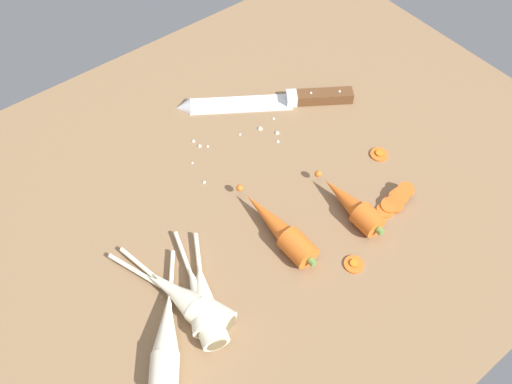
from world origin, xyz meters
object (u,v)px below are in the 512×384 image
whole_carrot (280,229)px  carrot_slice_stack (395,201)px  parsnip_mid_right (202,304)px  parsnip_outer (203,298)px  parsnip_mid_left (185,300)px  carrot_slice_stray_far (354,264)px  carrot_slice_stray_near (368,221)px  whole_carrot_second (353,206)px  parsnip_front (188,300)px  chefs_knife (262,101)px  parsnip_back (166,340)px  carrot_slice_stray_mid (379,154)px

whole_carrot → carrot_slice_stack: 20.73cm
parsnip_mid_right → parsnip_outer: same height
parsnip_mid_left → carrot_slice_stack: 38.57cm
parsnip_mid_left → parsnip_outer: (2.29, -1.25, 0.00)cm
parsnip_mid_left → carrot_slice_stack: size_ratio=2.68×
parsnip_mid_left → carrot_slice_stray_far: parsnip_mid_left is taller
carrot_slice_stack → carrot_slice_stray_near: bearing=178.2°
whole_carrot_second → parsnip_mid_left: 31.08cm
carrot_slice_stray_near → parsnip_front: bearing=169.7°
whole_carrot_second → parsnip_front: size_ratio=0.73×
chefs_knife → parsnip_back: size_ratio=1.62×
parsnip_outer → carrot_slice_stack: 36.12cm
parsnip_mid_left → carrot_slice_stray_mid: 43.98cm
whole_carrot → carrot_slice_stack: bearing=-20.1°
whole_carrot_second → carrot_slice_stack: 7.88cm
carrot_slice_stray_far → parsnip_front: bearing=157.2°
whole_carrot → carrot_slice_stray_near: size_ratio=4.61×
chefs_knife → carrot_slice_stray_near: size_ratio=7.27×
parsnip_outer → parsnip_front: bearing=152.2°
parsnip_front → parsnip_mid_right: size_ratio=1.09×
parsnip_mid_left → carrot_slice_stray_mid: (43.84, 3.07, -1.62)cm
parsnip_front → carrot_slice_stray_far: size_ratio=6.88×
carrot_slice_stray_near → carrot_slice_stray_far: bearing=-149.2°
carrot_slice_stray_near → carrot_slice_stray_far: same height
parsnip_mid_right → whole_carrot_second: bearing=-1.8°
whole_carrot → carrot_slice_stray_far: whole_carrot is taller
parsnip_front → parsnip_mid_left: 0.45cm
parsnip_front → carrot_slice_stray_far: 26.14cm
parsnip_mid_right → carrot_slice_stray_far: 24.34cm
parsnip_outer → carrot_slice_stray_near: (29.54, -4.69, -1.62)cm
parsnip_outer → whole_carrot: bearing=7.8°
whole_carrot → carrot_slice_stack: whole_carrot is taller
parsnip_front → carrot_slice_stray_near: bearing=-10.3°
parsnip_mid_right → carrot_slice_stray_mid: bearing=6.8°
chefs_knife → whole_carrot_second: size_ratio=1.95×
chefs_knife → carrot_slice_stack: bearing=-85.1°
parsnip_outer → carrot_slice_stray_mid: size_ratio=5.01×
whole_carrot_second → carrot_slice_stray_far: 10.00cm
whole_carrot → parsnip_back: (-23.95, -4.41, -0.12)cm
chefs_knife → carrot_slice_stray_near: chefs_knife is taller
chefs_knife → carrot_slice_stray_near: 32.64cm
chefs_knife → whole_carrot: size_ratio=1.58×
chefs_knife → whole_carrot_second: bearing=-98.3°
whole_carrot_second → carrot_slice_stray_far: size_ratio=4.99×
chefs_knife → parsnip_mid_left: (-35.25, -26.53, 1.33)cm
carrot_slice_stack → carrot_slice_stray_mid: (5.78, 9.19, -0.59)cm
carrot_slice_stray_far → parsnip_back: bearing=166.9°
whole_carrot_second → carrot_slice_stray_mid: whole_carrot_second is taller
parsnip_outer → carrot_slice_stray_far: size_ratio=5.12×
parsnip_outer → carrot_slice_stray_far: bearing=-22.3°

